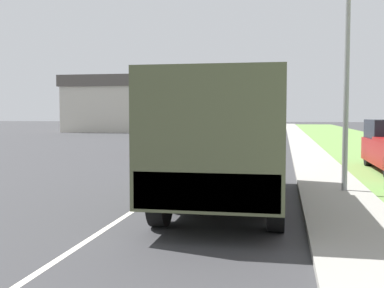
% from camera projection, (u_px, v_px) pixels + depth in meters
% --- Properties ---
extents(ground_plane, '(180.00, 180.00, 0.00)m').
position_uv_depth(ground_plane, '(242.00, 141.00, 37.41)').
color(ground_plane, '#38383A').
extents(lane_centre_stripe, '(0.12, 120.00, 0.00)m').
position_uv_depth(lane_centre_stripe, '(242.00, 141.00, 37.41)').
color(lane_centre_stripe, silver).
rests_on(lane_centre_stripe, ground).
extents(sidewalk_right, '(1.80, 120.00, 0.12)m').
position_uv_depth(sidewalk_right, '(301.00, 141.00, 36.57)').
color(sidewalk_right, '#9E9B93').
rests_on(sidewalk_right, ground).
extents(grass_strip_right, '(7.00, 120.00, 0.02)m').
position_uv_depth(grass_strip_right, '(361.00, 142.00, 35.75)').
color(grass_strip_right, '#6B9347').
rests_on(grass_strip_right, ground).
extents(military_truck, '(2.43, 7.46, 2.87)m').
position_uv_depth(military_truck, '(231.00, 134.00, 10.97)').
color(military_truck, '#606647').
rests_on(military_truck, ground).
extents(car_nearest_ahead, '(1.83, 4.14, 1.53)m').
position_uv_depth(car_nearest_ahead, '(183.00, 141.00, 24.61)').
color(car_nearest_ahead, maroon).
rests_on(car_nearest_ahead, ground).
extents(car_second_ahead, '(1.76, 4.32, 1.42)m').
position_uv_depth(car_second_ahead, '(212.00, 134.00, 34.86)').
color(car_second_ahead, tan).
rests_on(car_second_ahead, ground).
extents(lamp_post, '(1.69, 0.24, 8.23)m').
position_uv_depth(lamp_post, '(340.00, 3.00, 12.23)').
color(lamp_post, gray).
rests_on(lamp_post, sidewalk_right).
extents(building_distant, '(13.71, 9.60, 6.44)m').
position_uv_depth(building_distant, '(129.00, 104.00, 57.17)').
color(building_distant, beige).
rests_on(building_distant, ground).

